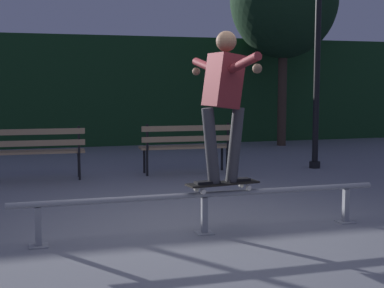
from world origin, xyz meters
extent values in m
plane|color=slate|center=(0.00, 0.00, 0.00)|extent=(90.00, 90.00, 0.00)
cube|color=#193D1E|center=(0.00, 8.82, 1.36)|extent=(24.00, 1.20, 2.73)
cylinder|color=gray|center=(0.00, -0.13, 0.41)|extent=(3.91, 0.06, 0.06)
cube|color=gray|center=(-1.66, -0.13, 0.19)|extent=(0.06, 0.06, 0.38)
cube|color=gray|center=(-1.66, -0.13, 0.01)|extent=(0.18, 0.18, 0.01)
cube|color=gray|center=(0.00, -0.13, 0.19)|extent=(0.06, 0.06, 0.38)
cube|color=gray|center=(0.00, -0.13, 0.01)|extent=(0.18, 0.18, 0.01)
cube|color=gray|center=(1.66, -0.13, 0.19)|extent=(0.06, 0.06, 0.38)
cube|color=gray|center=(1.66, -0.13, 0.01)|extent=(0.18, 0.18, 0.01)
cube|color=black|center=(0.20, -0.13, 0.52)|extent=(0.80, 0.31, 0.02)
cube|color=black|center=(0.20, -0.13, 0.53)|extent=(0.78, 0.30, 0.00)
cube|color=#9E9EA3|center=(0.46, -0.10, 0.50)|extent=(0.07, 0.18, 0.02)
cube|color=#9E9EA3|center=(-0.06, -0.17, 0.50)|extent=(0.07, 0.18, 0.02)
cylinder|color=beige|center=(0.47, -0.18, 0.47)|extent=(0.06, 0.04, 0.05)
cylinder|color=beige|center=(0.45, -0.02, 0.47)|extent=(0.06, 0.04, 0.05)
cylinder|color=beige|center=(-0.05, -0.25, 0.47)|extent=(0.06, 0.04, 0.05)
cylinder|color=beige|center=(-0.07, -0.09, 0.47)|extent=(0.06, 0.04, 0.05)
cube|color=black|center=(0.38, -0.11, 0.54)|extent=(0.27, 0.14, 0.03)
cube|color=black|center=(0.02, -0.16, 0.54)|extent=(0.27, 0.14, 0.03)
cylinder|color=#333338|center=(0.34, -0.11, 0.92)|extent=(0.22, 0.15, 0.79)
cylinder|color=#333338|center=(0.06, -0.15, 0.92)|extent=(0.22, 0.15, 0.79)
cube|color=maroon|center=(0.20, -0.13, 1.58)|extent=(0.38, 0.40, 0.57)
cylinder|color=maroon|center=(0.25, -0.51, 1.74)|extent=(0.17, 0.61, 0.21)
cylinder|color=maroon|center=(0.15, 0.24, 1.74)|extent=(0.17, 0.61, 0.21)
sphere|color=brown|center=(0.29, -0.79, 1.69)|extent=(0.09, 0.09, 0.09)
sphere|color=brown|center=(0.11, 0.52, 1.69)|extent=(0.09, 0.09, 0.09)
sphere|color=brown|center=(0.23, -0.13, 1.98)|extent=(0.21, 0.21, 0.21)
cube|color=black|center=(-0.95, 3.82, 0.22)|extent=(0.04, 0.04, 0.44)
cube|color=black|center=(-0.97, 3.50, 0.22)|extent=(0.04, 0.04, 0.44)
cube|color=black|center=(-0.97, 3.46, 0.66)|extent=(0.04, 0.04, 0.44)
cube|color=#A38460|center=(-1.66, 3.84, 0.46)|extent=(1.60, 0.17, 0.04)
cube|color=#A38460|center=(-1.66, 3.70, 0.46)|extent=(1.60, 0.17, 0.04)
cube|color=#A38460|center=(-1.67, 3.56, 0.46)|extent=(1.60, 0.17, 0.04)
cube|color=#A38460|center=(-1.67, 3.49, 0.62)|extent=(1.60, 0.11, 0.09)
cube|color=#A38460|center=(-1.67, 3.49, 0.80)|extent=(1.60, 0.11, 0.09)
cube|color=black|center=(1.58, 3.82, 0.22)|extent=(0.04, 0.04, 0.44)
cube|color=black|center=(1.57, 3.50, 0.22)|extent=(0.04, 0.04, 0.44)
cube|color=black|center=(1.57, 3.46, 0.66)|extent=(0.04, 0.04, 0.44)
cube|color=black|center=(0.18, 3.89, 0.22)|extent=(0.04, 0.04, 0.44)
cube|color=black|center=(0.16, 3.57, 0.22)|extent=(0.04, 0.04, 0.44)
cube|color=black|center=(0.16, 3.53, 0.66)|extent=(0.04, 0.04, 0.44)
cube|color=#A38460|center=(0.88, 3.84, 0.46)|extent=(1.60, 0.17, 0.04)
cube|color=#A38460|center=(0.87, 3.70, 0.46)|extent=(1.60, 0.17, 0.04)
cube|color=#A38460|center=(0.86, 3.56, 0.46)|extent=(1.60, 0.17, 0.04)
cube|color=#A38460|center=(0.86, 3.49, 0.62)|extent=(1.60, 0.11, 0.09)
cube|color=#A38460|center=(0.86, 3.49, 0.80)|extent=(1.60, 0.11, 0.09)
cylinder|color=#3D2D23|center=(4.35, 7.20, 1.25)|extent=(0.22, 0.22, 2.50)
cylinder|color=black|center=(3.32, 3.59, 1.80)|extent=(0.11, 0.11, 3.60)
cylinder|color=black|center=(3.32, 3.59, 0.06)|extent=(0.20, 0.20, 0.12)
camera|label=1|loc=(-1.70, -5.50, 1.55)|focal=51.86mm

